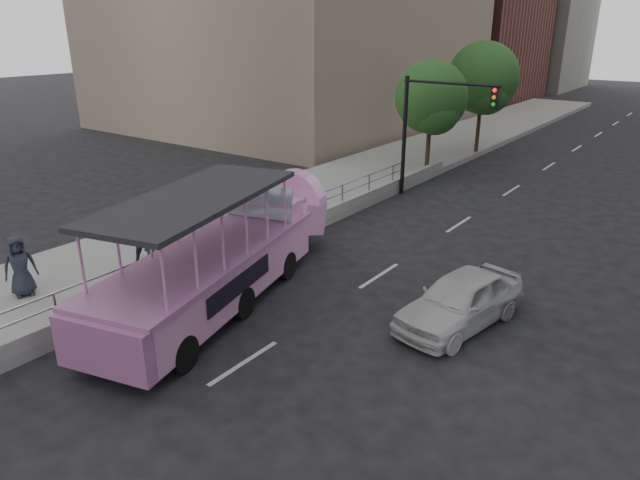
{
  "coord_description": "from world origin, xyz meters",
  "views": [
    {
      "loc": [
        9.03,
        -9.96,
        7.23
      ],
      "look_at": [
        0.15,
        2.09,
        1.57
      ],
      "focal_mm": 32.0,
      "sensor_mm": 36.0,
      "label": 1
    }
  ],
  "objects_px": {
    "car": "(460,300)",
    "street_tree_near": "(432,100)",
    "pedestrian_mid": "(145,236)",
    "street_tree_far": "(484,81)",
    "duck_boat": "(228,254)",
    "parking_sign": "(268,203)",
    "pedestrian_far": "(20,266)",
    "pedestrian_near": "(154,239)",
    "traffic_signal": "(430,119)"
  },
  "relations": [
    {
      "from": "car",
      "to": "street_tree_near",
      "type": "bearing_deg",
      "value": 129.99
    },
    {
      "from": "pedestrian_mid",
      "to": "street_tree_far",
      "type": "bearing_deg",
      "value": 31.75
    },
    {
      "from": "street_tree_far",
      "to": "duck_boat",
      "type": "bearing_deg",
      "value": -86.62
    },
    {
      "from": "parking_sign",
      "to": "street_tree_near",
      "type": "distance_m",
      "value": 12.77
    },
    {
      "from": "pedestrian_mid",
      "to": "pedestrian_far",
      "type": "relative_size",
      "value": 1.13
    },
    {
      "from": "duck_boat",
      "to": "pedestrian_near",
      "type": "distance_m",
      "value": 2.67
    },
    {
      "from": "pedestrian_mid",
      "to": "street_tree_far",
      "type": "xyz_separation_m",
      "value": [
        1.72,
        22.02,
        3.05
      ]
    },
    {
      "from": "car",
      "to": "pedestrian_mid",
      "type": "distance_m",
      "value": 9.43
    },
    {
      "from": "duck_boat",
      "to": "parking_sign",
      "type": "relative_size",
      "value": 3.51
    },
    {
      "from": "car",
      "to": "traffic_signal",
      "type": "relative_size",
      "value": 0.78
    },
    {
      "from": "pedestrian_mid",
      "to": "parking_sign",
      "type": "distance_m",
      "value": 3.97
    },
    {
      "from": "pedestrian_mid",
      "to": "street_tree_far",
      "type": "distance_m",
      "value": 22.3
    },
    {
      "from": "street_tree_near",
      "to": "duck_boat",
      "type": "bearing_deg",
      "value": -84.58
    },
    {
      "from": "pedestrian_mid",
      "to": "street_tree_near",
      "type": "height_order",
      "value": "street_tree_near"
    },
    {
      "from": "pedestrian_near",
      "to": "pedestrian_far",
      "type": "bearing_deg",
      "value": -167.47
    },
    {
      "from": "car",
      "to": "pedestrian_mid",
      "type": "height_order",
      "value": "pedestrian_mid"
    },
    {
      "from": "traffic_signal",
      "to": "street_tree_far",
      "type": "distance_m",
      "value": 9.57
    },
    {
      "from": "duck_boat",
      "to": "street_tree_near",
      "type": "bearing_deg",
      "value": 95.42
    },
    {
      "from": "pedestrian_far",
      "to": "parking_sign",
      "type": "relative_size",
      "value": 0.59
    },
    {
      "from": "car",
      "to": "street_tree_far",
      "type": "distance_m",
      "value": 20.98
    },
    {
      "from": "duck_boat",
      "to": "pedestrian_mid",
      "type": "distance_m",
      "value": 3.03
    },
    {
      "from": "pedestrian_mid",
      "to": "traffic_signal",
      "type": "height_order",
      "value": "traffic_signal"
    },
    {
      "from": "traffic_signal",
      "to": "street_tree_far",
      "type": "bearing_deg",
      "value": 98.43
    },
    {
      "from": "parking_sign",
      "to": "traffic_signal",
      "type": "distance_m",
      "value": 9.4
    },
    {
      "from": "pedestrian_near",
      "to": "parking_sign",
      "type": "relative_size",
      "value": 0.62
    },
    {
      "from": "pedestrian_mid",
      "to": "duck_boat",
      "type": "bearing_deg",
      "value": -44.09
    },
    {
      "from": "traffic_signal",
      "to": "street_tree_near",
      "type": "distance_m",
      "value": 3.8
    },
    {
      "from": "pedestrian_far",
      "to": "street_tree_near",
      "type": "bearing_deg",
      "value": 12.07
    },
    {
      "from": "duck_boat",
      "to": "pedestrian_near",
      "type": "bearing_deg",
      "value": -170.25
    },
    {
      "from": "pedestrian_mid",
      "to": "traffic_signal",
      "type": "xyz_separation_m",
      "value": [
        3.11,
        12.6,
        2.24
      ]
    },
    {
      "from": "pedestrian_far",
      "to": "parking_sign",
      "type": "distance_m",
      "value": 7.39
    },
    {
      "from": "pedestrian_mid",
      "to": "pedestrian_far",
      "type": "bearing_deg",
      "value": -160.76
    },
    {
      "from": "pedestrian_mid",
      "to": "street_tree_near",
      "type": "bearing_deg",
      "value": 30.8
    },
    {
      "from": "pedestrian_mid",
      "to": "traffic_signal",
      "type": "distance_m",
      "value": 13.17
    },
    {
      "from": "car",
      "to": "pedestrian_near",
      "type": "height_order",
      "value": "pedestrian_near"
    },
    {
      "from": "car",
      "to": "parking_sign",
      "type": "xyz_separation_m",
      "value": [
        -7.08,
        0.73,
        1.11
      ]
    },
    {
      "from": "duck_boat",
      "to": "car",
      "type": "distance_m",
      "value": 6.44
    },
    {
      "from": "pedestrian_far",
      "to": "street_tree_near",
      "type": "xyz_separation_m",
      "value": [
        2.53,
        19.35,
        2.67
      ]
    },
    {
      "from": "car",
      "to": "pedestrian_near",
      "type": "bearing_deg",
      "value": -152.49
    },
    {
      "from": "car",
      "to": "duck_boat",
      "type": "bearing_deg",
      "value": -149.52
    },
    {
      "from": "car",
      "to": "pedestrian_far",
      "type": "bearing_deg",
      "value": -138.46
    },
    {
      "from": "duck_boat",
      "to": "parking_sign",
      "type": "bearing_deg",
      "value": 109.81
    },
    {
      "from": "pedestrian_near",
      "to": "street_tree_far",
      "type": "bearing_deg",
      "value": 31.02
    },
    {
      "from": "parking_sign",
      "to": "duck_boat",
      "type": "bearing_deg",
      "value": -70.19
    },
    {
      "from": "pedestrian_near",
      "to": "parking_sign",
      "type": "height_order",
      "value": "parking_sign"
    },
    {
      "from": "parking_sign",
      "to": "street_tree_far",
      "type": "relative_size",
      "value": 0.45
    },
    {
      "from": "car",
      "to": "traffic_signal",
      "type": "xyz_separation_m",
      "value": [
        -5.91,
        9.9,
        2.8
      ]
    },
    {
      "from": "car",
      "to": "pedestrian_far",
      "type": "xyz_separation_m",
      "value": [
        -10.04,
        -6.01,
        0.46
      ]
    },
    {
      "from": "pedestrian_far",
      "to": "street_tree_far",
      "type": "relative_size",
      "value": 0.26
    },
    {
      "from": "parking_sign",
      "to": "street_tree_far",
      "type": "height_order",
      "value": "street_tree_far"
    }
  ]
}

